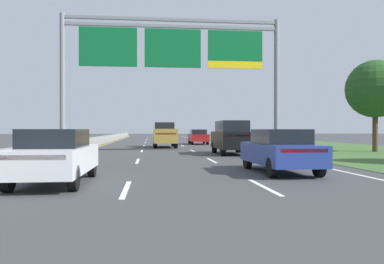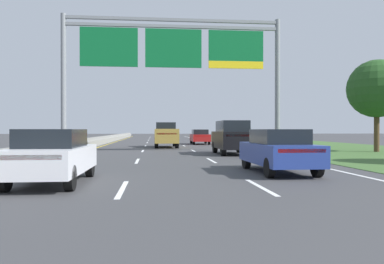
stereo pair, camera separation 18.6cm
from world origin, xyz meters
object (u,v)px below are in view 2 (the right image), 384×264
at_px(car_red_right_lane_sedan, 200,137).
at_px(car_blue_right_lane_sedan, 278,150).
at_px(car_white_left_lane_sedan, 53,155).
at_px(pickup_truck_gold, 166,135).
at_px(car_black_right_lane_suv, 232,137).
at_px(roadside_tree_mid, 377,89).
at_px(overhead_sign_gantry, 173,55).

bearing_deg(car_red_right_lane_sedan, car_blue_right_lane_sedan, 179.83).
relative_size(car_blue_right_lane_sedan, car_white_left_lane_sedan, 1.00).
distance_m(pickup_truck_gold, car_red_right_lane_sedan, 7.75).
bearing_deg(car_black_right_lane_suv, car_red_right_lane_sedan, 0.45).
bearing_deg(car_red_right_lane_sedan, roadside_tree_mid, -144.98).
distance_m(car_red_right_lane_sedan, car_blue_right_lane_sedan, 27.10).
relative_size(car_black_right_lane_suv, car_white_left_lane_sedan, 1.07).
relative_size(overhead_sign_gantry, pickup_truck_gold, 2.79).
relative_size(overhead_sign_gantry, car_white_left_lane_sedan, 3.42).
height_order(pickup_truck_gold, car_blue_right_lane_sedan, pickup_truck_gold).
relative_size(car_red_right_lane_sedan, car_white_left_lane_sedan, 1.00).
xyz_separation_m(overhead_sign_gantry, car_red_right_lane_sedan, (3.53, 14.32, -5.83)).
distance_m(pickup_truck_gold, car_white_left_lane_sedan, 22.78).
height_order(car_red_right_lane_sedan, car_black_right_lane_suv, car_black_right_lane_suv).
xyz_separation_m(car_red_right_lane_sedan, car_white_left_lane_sedan, (-7.77, -29.17, 0.00)).
relative_size(pickup_truck_gold, roadside_tree_mid, 0.84).
distance_m(overhead_sign_gantry, car_red_right_lane_sedan, 15.86).
bearing_deg(car_blue_right_lane_sedan, car_white_left_lane_sedan, 104.94).
bearing_deg(pickup_truck_gold, car_blue_right_lane_sedan, -170.53).
bearing_deg(roadside_tree_mid, car_black_right_lane_suv, -172.71).
bearing_deg(car_black_right_lane_suv, overhead_sign_gantry, 56.50).
distance_m(overhead_sign_gantry, roadside_tree_mid, 14.28).
height_order(car_blue_right_lane_sedan, car_black_right_lane_suv, car_black_right_lane_suv).
bearing_deg(car_white_left_lane_sedan, car_blue_right_lane_sedan, -74.22).
height_order(car_red_right_lane_sedan, roadside_tree_mid, roadside_tree_mid).
distance_m(car_black_right_lane_suv, roadside_tree_mid, 11.08).
height_order(overhead_sign_gantry, car_black_right_lane_suv, overhead_sign_gantry).
bearing_deg(overhead_sign_gantry, car_white_left_lane_sedan, -105.94).
relative_size(pickup_truck_gold, car_white_left_lane_sedan, 1.23).
distance_m(pickup_truck_gold, car_blue_right_lane_sedan, 20.65).
height_order(overhead_sign_gantry, car_white_left_lane_sedan, overhead_sign_gantry).
xyz_separation_m(overhead_sign_gantry, car_black_right_lane_suv, (3.57, -2.39, -5.55)).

